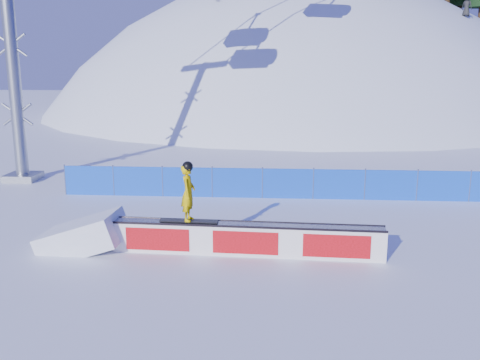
{
  "coord_description": "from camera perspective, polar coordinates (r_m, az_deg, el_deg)",
  "views": [
    {
      "loc": [
        -2.47,
        -16.08,
        5.36
      ],
      "look_at": [
        -3.57,
        -0.07,
        1.75
      ],
      "focal_mm": 40.0,
      "sensor_mm": 36.0,
      "label": 1
    }
  ],
  "objects": [
    {
      "name": "ground",
      "position": [
        17.13,
        12.1,
        -5.85
      ],
      "size": [
        160.0,
        160.0,
        0.0
      ],
      "primitive_type": "plane",
      "color": "white",
      "rests_on": "ground"
    },
    {
      "name": "rail_box",
      "position": [
        15.06,
        0.67,
        -6.33
      ],
      "size": [
        7.67,
        0.89,
        0.92
      ],
      "rotation": [
        0.0,
        0.0,
        -0.05
      ],
      "color": "white",
      "rests_on": "ground"
    },
    {
      "name": "safety_fence",
      "position": [
        21.27,
        10.51,
        -0.47
      ],
      "size": [
        22.05,
        0.05,
        1.3
      ],
      "color": "blue",
      "rests_on": "ground"
    },
    {
      "name": "snow_hill",
      "position": [
        62.65,
        6.0,
        -9.29
      ],
      "size": [
        64.0,
        64.0,
        64.0
      ],
      "color": "white",
      "rests_on": "ground"
    },
    {
      "name": "snow_ramp",
      "position": [
        16.39,
        -16.35,
        -6.95
      ],
      "size": [
        2.53,
        1.65,
        1.53
      ],
      "primitive_type": null,
      "rotation": [
        0.0,
        -0.31,
        -0.05
      ],
      "color": "white",
      "rests_on": "ground"
    },
    {
      "name": "snowboarder",
      "position": [
        14.94,
        -5.55,
        -1.3
      ],
      "size": [
        1.66,
        0.6,
        1.72
      ],
      "rotation": [
        0.0,
        0.0,
        1.53
      ],
      "color": "black",
      "rests_on": "rail_box"
    }
  ]
}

